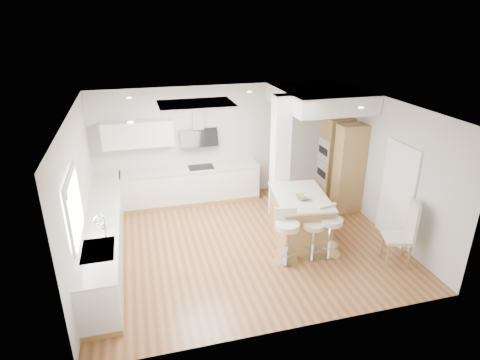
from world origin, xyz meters
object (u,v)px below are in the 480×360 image
object	(u,v)px
peninsula	(299,216)
dining_chair	(405,231)
bar_stool_c	(330,229)
bar_stool_b	(313,233)
bar_stool_a	(287,234)

from	to	relation	value
peninsula	dining_chair	bearing A→B (deg)	-34.01
bar_stool_c	dining_chair	world-z (taller)	dining_chair
bar_stool_b	dining_chair	distance (m)	1.67
bar_stool_c	dining_chair	size ratio (longest dim) A/B	0.80
peninsula	bar_stool_a	distance (m)	0.98
bar_stool_a	bar_stool_b	world-z (taller)	bar_stool_a
peninsula	bar_stool_c	size ratio (longest dim) A/B	1.68
dining_chair	peninsula	bearing A→B (deg)	157.56
bar_stool_b	peninsula	bearing A→B (deg)	78.53
bar_stool_a	bar_stool_c	distance (m)	0.88
peninsula	dining_chair	world-z (taller)	dining_chair
bar_stool_b	dining_chair	world-z (taller)	dining_chair
peninsula	dining_chair	distance (m)	2.04
bar_stool_a	dining_chair	distance (m)	2.17
bar_stool_a	bar_stool_b	xyz separation A→B (m)	(0.54, 0.02, -0.06)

